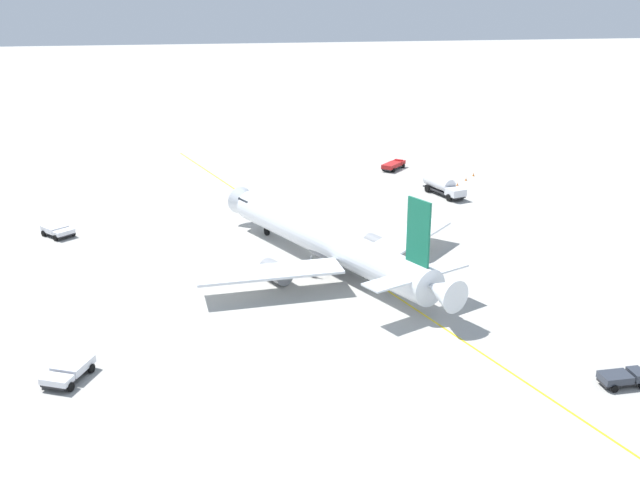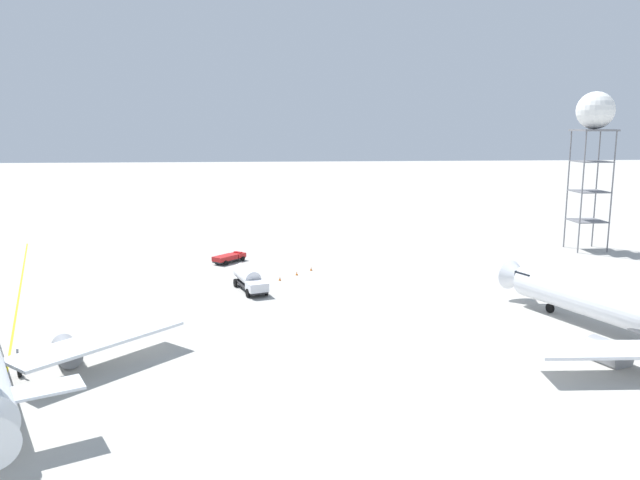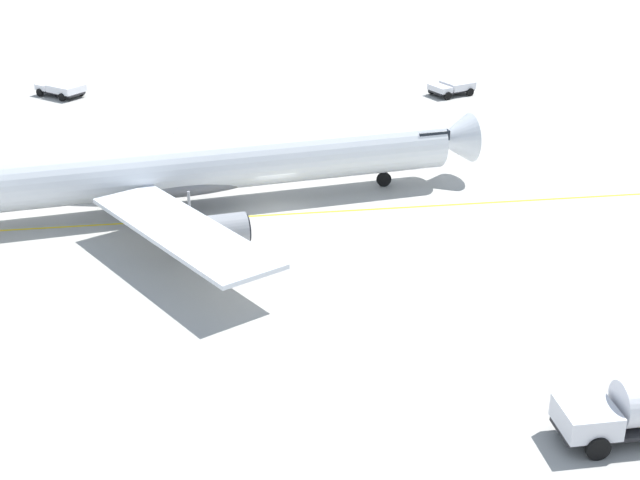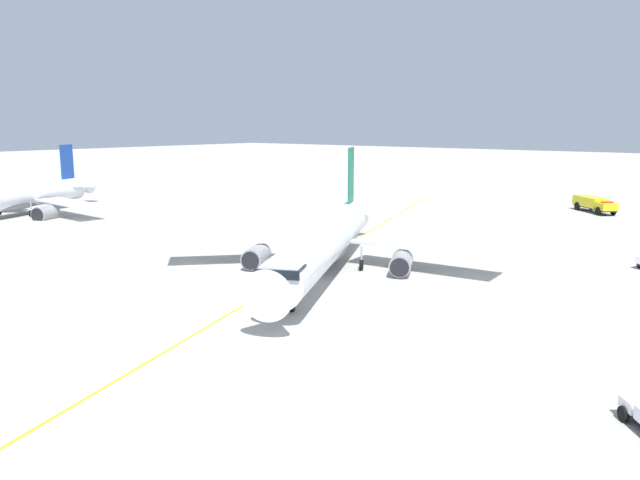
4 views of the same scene
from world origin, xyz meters
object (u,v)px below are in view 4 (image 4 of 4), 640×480
at_px(airliner_main, 327,242).
at_px(fire_tender_truck, 594,203).
at_px(airliner_secondary, 8,200).
at_px(baggage_truck_truck, 346,213).

distance_m(airliner_main, fire_tender_truck, 62.35).
relative_size(airliner_main, fire_tender_truck, 4.47).
height_order(airliner_main, airliner_secondary, airliner_main).
bearing_deg(airliner_main, baggage_truck_truck, -173.46).
bearing_deg(baggage_truck_truck, airliner_main, 120.78).
distance_m(fire_tender_truck, baggage_truck_truck, 42.50).
distance_m(airliner_secondary, baggage_truck_truck, 53.83).
relative_size(fire_tender_truck, baggage_truck_truck, 2.21).
bearing_deg(airliner_main, airliner_secondary, -114.51).
height_order(airliner_main, baggage_truck_truck, airliner_main).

